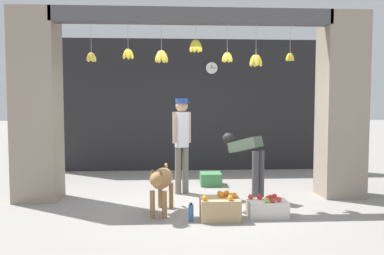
{
  "coord_description": "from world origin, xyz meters",
  "views": [
    {
      "loc": [
        -0.35,
        -5.99,
        1.6
      ],
      "look_at": [
        0.0,
        0.44,
        1.19
      ],
      "focal_mm": 35.0,
      "sensor_mm": 36.0,
      "label": 1
    }
  ],
  "objects_px": {
    "worker_stooping": "(247,156)",
    "fruit_crate_apples": "(267,208)",
    "produce_box_green": "(211,179)",
    "fruit_crate_oranges": "(220,208)",
    "wall_clock": "(212,68)",
    "dog": "(161,180)",
    "water_bottle": "(191,213)",
    "shopkeeper": "(182,137)"
  },
  "relations": [
    {
      "from": "worker_stooping",
      "to": "fruit_crate_apples",
      "type": "relative_size",
      "value": 1.98
    },
    {
      "from": "fruit_crate_apples",
      "to": "produce_box_green",
      "type": "distance_m",
      "value": 2.17
    },
    {
      "from": "worker_stooping",
      "to": "fruit_crate_oranges",
      "type": "height_order",
      "value": "worker_stooping"
    },
    {
      "from": "fruit_crate_oranges",
      "to": "wall_clock",
      "type": "relative_size",
      "value": 1.86
    },
    {
      "from": "fruit_crate_oranges",
      "to": "wall_clock",
      "type": "height_order",
      "value": "wall_clock"
    },
    {
      "from": "wall_clock",
      "to": "dog",
      "type": "bearing_deg",
      "value": -107.45
    },
    {
      "from": "water_bottle",
      "to": "wall_clock",
      "type": "distance_m",
      "value": 4.6
    },
    {
      "from": "shopkeeper",
      "to": "produce_box_green",
      "type": "xyz_separation_m",
      "value": [
        0.59,
        0.65,
        -0.88
      ]
    },
    {
      "from": "shopkeeper",
      "to": "produce_box_green",
      "type": "relative_size",
      "value": 4.12
    },
    {
      "from": "water_bottle",
      "to": "shopkeeper",
      "type": "bearing_deg",
      "value": 92.84
    },
    {
      "from": "fruit_crate_oranges",
      "to": "fruit_crate_apples",
      "type": "relative_size",
      "value": 0.98
    },
    {
      "from": "worker_stooping",
      "to": "water_bottle",
      "type": "relative_size",
      "value": 4.3
    },
    {
      "from": "worker_stooping",
      "to": "produce_box_green",
      "type": "distance_m",
      "value": 1.35
    },
    {
      "from": "dog",
      "to": "produce_box_green",
      "type": "distance_m",
      "value": 2.11
    },
    {
      "from": "shopkeeper",
      "to": "wall_clock",
      "type": "relative_size",
      "value": 5.81
    },
    {
      "from": "shopkeeper",
      "to": "fruit_crate_oranges",
      "type": "distance_m",
      "value": 1.81
    },
    {
      "from": "produce_box_green",
      "to": "water_bottle",
      "type": "height_order",
      "value": "water_bottle"
    },
    {
      "from": "fruit_crate_apples",
      "to": "water_bottle",
      "type": "xyz_separation_m",
      "value": [
        -1.09,
        -0.16,
        -0.01
      ]
    },
    {
      "from": "shopkeeper",
      "to": "fruit_crate_apples",
      "type": "bearing_deg",
      "value": 109.29
    },
    {
      "from": "wall_clock",
      "to": "shopkeeper",
      "type": "bearing_deg",
      "value": -108.62
    },
    {
      "from": "shopkeeper",
      "to": "fruit_crate_oranges",
      "type": "relative_size",
      "value": 3.13
    },
    {
      "from": "water_bottle",
      "to": "wall_clock",
      "type": "height_order",
      "value": "wall_clock"
    },
    {
      "from": "dog",
      "to": "wall_clock",
      "type": "xyz_separation_m",
      "value": [
        1.11,
        3.52,
        1.95
      ]
    },
    {
      "from": "fruit_crate_oranges",
      "to": "wall_clock",
      "type": "distance_m",
      "value": 4.47
    },
    {
      "from": "produce_box_green",
      "to": "water_bottle",
      "type": "distance_m",
      "value": 2.31
    },
    {
      "from": "fruit_crate_apples",
      "to": "worker_stooping",
      "type": "bearing_deg",
      "value": 95.18
    },
    {
      "from": "dog",
      "to": "shopkeeper",
      "type": "xyz_separation_m",
      "value": [
        0.33,
        1.21,
        0.51
      ]
    },
    {
      "from": "worker_stooping",
      "to": "water_bottle",
      "type": "bearing_deg",
      "value": -168.83
    },
    {
      "from": "dog",
      "to": "water_bottle",
      "type": "relative_size",
      "value": 4.07
    },
    {
      "from": "shopkeeper",
      "to": "fruit_crate_apples",
      "type": "relative_size",
      "value": 3.08
    },
    {
      "from": "fruit_crate_oranges",
      "to": "produce_box_green",
      "type": "distance_m",
      "value": 2.18
    },
    {
      "from": "dog",
      "to": "fruit_crate_oranges",
      "type": "height_order",
      "value": "dog"
    },
    {
      "from": "dog",
      "to": "fruit_crate_apples",
      "type": "distance_m",
      "value": 1.56
    },
    {
      "from": "fruit_crate_oranges",
      "to": "water_bottle",
      "type": "relative_size",
      "value": 2.13
    },
    {
      "from": "worker_stooping",
      "to": "wall_clock",
      "type": "distance_m",
      "value": 3.25
    },
    {
      "from": "shopkeeper",
      "to": "fruit_crate_oranges",
      "type": "height_order",
      "value": "shopkeeper"
    },
    {
      "from": "worker_stooping",
      "to": "produce_box_green",
      "type": "xyz_separation_m",
      "value": [
        -0.5,
        1.09,
        -0.61
      ]
    },
    {
      "from": "dog",
      "to": "wall_clock",
      "type": "bearing_deg",
      "value": 172.28
    },
    {
      "from": "worker_stooping",
      "to": "water_bottle",
      "type": "distance_m",
      "value": 1.65
    },
    {
      "from": "shopkeeper",
      "to": "water_bottle",
      "type": "bearing_deg",
      "value": 72.87
    },
    {
      "from": "fruit_crate_apples",
      "to": "water_bottle",
      "type": "distance_m",
      "value": 1.11
    },
    {
      "from": "water_bottle",
      "to": "fruit_crate_apples",
      "type": "bearing_deg",
      "value": 8.53
    }
  ]
}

